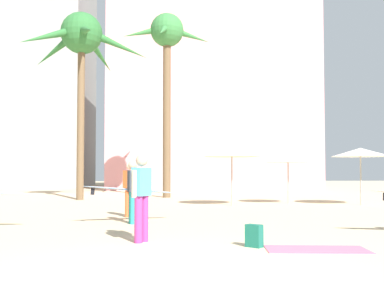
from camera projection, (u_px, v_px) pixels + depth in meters
name	position (u px, v px, depth m)	size (l,w,h in m)	color
ground	(183.00, 281.00, 5.59)	(120.00, 120.00, 0.00)	beige
hotel_pink	(210.00, 102.00, 37.48)	(16.60, 9.30, 14.72)	pink
palm_tree_left	(167.00, 46.00, 24.18)	(4.98, 4.88, 10.16)	brown
palm_tree_center	(82.00, 42.00, 22.19)	(6.35, 6.66, 9.49)	brown
cafe_umbrella_0	(232.00, 151.00, 18.29)	(2.39, 2.39, 2.48)	gray
cafe_umbrella_1	(360.00, 152.00, 18.56)	(2.40, 2.40, 2.41)	gray
cafe_umbrella_2	(288.00, 157.00, 19.34)	(2.04, 2.04, 2.32)	gray
beach_towel	(317.00, 249.00, 7.86)	(1.81, 0.81, 0.01)	#EF6684
backpack	(254.00, 236.00, 8.15)	(0.35, 0.35, 0.42)	#196551
person_near_right	(133.00, 189.00, 11.96)	(2.73, 1.26, 1.70)	teal
person_far_right	(142.00, 194.00, 8.74)	(0.42, 0.56, 1.75)	#B7337F
person_mid_center	(130.00, 187.00, 13.50)	(0.51, 0.48, 1.71)	orange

